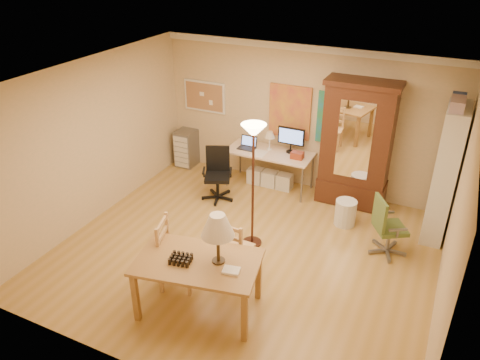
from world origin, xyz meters
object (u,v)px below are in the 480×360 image
at_px(computer_desk, 271,165).
at_px(bookshelf, 445,174).
at_px(dining_table, 205,251).
at_px(armoire, 356,152).
at_px(office_chair_black, 218,185).
at_px(office_chair_green, 386,239).

bearing_deg(computer_desk, bookshelf, -6.81).
relative_size(dining_table, computer_desk, 1.04).
relative_size(computer_desk, armoire, 0.72).
distance_m(dining_table, office_chair_black, 2.98).
xyz_separation_m(dining_table, office_chair_green, (1.87, 2.24, -0.66)).
bearing_deg(computer_desk, office_chair_black, -130.09).
bearing_deg(computer_desk, armoire, 3.06).
xyz_separation_m(computer_desk, armoire, (1.53, 0.08, 0.54)).
distance_m(computer_desk, office_chair_green, 2.70).
bearing_deg(bookshelf, office_chair_green, -124.47).
relative_size(office_chair_green, bookshelf, 0.44).
relative_size(armoire, bookshelf, 1.05).
height_order(armoire, bookshelf, armoire).
distance_m(office_chair_black, office_chair_green, 3.13).
bearing_deg(computer_desk, office_chair_green, -27.43).
bearing_deg(dining_table, armoire, 74.23).
distance_m(dining_table, office_chair_green, 2.99).
height_order(dining_table, computer_desk, dining_table).
bearing_deg(office_chair_black, office_chair_green, -7.23).
xyz_separation_m(dining_table, office_chair_black, (-1.24, 2.64, -0.65)).
height_order(office_chair_black, armoire, armoire).
bearing_deg(office_chair_black, armoire, 22.50).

